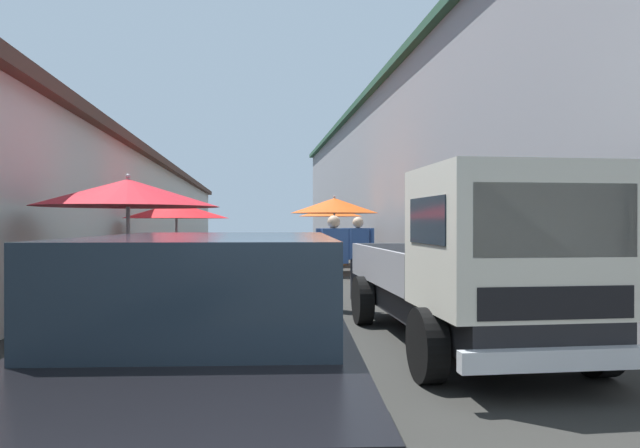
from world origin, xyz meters
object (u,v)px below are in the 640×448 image
(fruit_stall_near_right, at_px, (129,207))
(fruit_stall_far_right, at_px, (334,213))
(vendor_by_crates, at_px, (358,252))
(parked_scooter, at_px, (195,260))
(delivery_truck, at_px, (484,267))
(fruit_stall_far_left, at_px, (177,217))
(vendor_in_shade, at_px, (334,255))
(plastic_stool, at_px, (206,296))
(hatchback_car, at_px, (211,347))
(fruit_stall_near_left, at_px, (331,220))

(fruit_stall_near_right, bearing_deg, fruit_stall_far_right, -27.41)
(vendor_by_crates, height_order, parked_scooter, vendor_by_crates)
(delivery_truck, bearing_deg, fruit_stall_far_left, 28.07)
(fruit_stall_far_left, xyz_separation_m, delivery_truck, (-8.25, -4.40, -0.62))
(delivery_truck, height_order, vendor_in_shade, delivery_truck)
(fruit_stall_far_right, height_order, delivery_truck, fruit_stall_far_right)
(fruit_stall_far_right, height_order, plastic_stool, fruit_stall_far_right)
(delivery_truck, bearing_deg, hatchback_car, 128.58)
(fruit_stall_near_right, height_order, parked_scooter, fruit_stall_near_right)
(delivery_truck, relative_size, parked_scooter, 2.93)
(vendor_by_crates, bearing_deg, vendor_in_shade, 153.13)
(fruit_stall_far_left, distance_m, parked_scooter, 2.46)
(delivery_truck, xyz_separation_m, parked_scooter, (10.37, 4.18, -0.59))
(vendor_by_crates, distance_m, plastic_stool, 3.33)
(fruit_stall_far_left, relative_size, parked_scooter, 1.54)
(hatchback_car, relative_size, delivery_truck, 0.82)
(parked_scooter, bearing_deg, hatchback_car, -173.73)
(fruit_stall_near_left, bearing_deg, vendor_by_crates, 175.35)
(fruit_stall_far_right, xyz_separation_m, fruit_stall_near_left, (3.29, -0.40, -0.23))
(plastic_stool, bearing_deg, fruit_stall_far_right, -23.97)
(fruit_stall_near_left, distance_m, fruit_stall_near_right, 12.26)
(vendor_by_crates, distance_m, vendor_in_shade, 1.52)
(fruit_stall_near_right, relative_size, plastic_stool, 6.04)
(parked_scooter, bearing_deg, fruit_stall_far_right, -86.93)
(fruit_stall_far_left, relative_size, hatchback_car, 0.64)
(fruit_stall_near_left, xyz_separation_m, hatchback_car, (-16.11, 3.06, -0.85))
(hatchback_car, relative_size, vendor_in_shade, 2.44)
(parked_scooter, bearing_deg, fruit_stall_near_left, -51.71)
(vendor_in_shade, xyz_separation_m, plastic_stool, (-0.24, 2.17, -0.63))
(fruit_stall_far_right, distance_m, plastic_stool, 7.94)
(vendor_by_crates, bearing_deg, delivery_truck, -174.94)
(vendor_by_crates, bearing_deg, fruit_stall_far_right, -3.27)
(vendor_by_crates, distance_m, parked_scooter, 6.51)
(fruit_stall_far_left, height_order, vendor_in_shade, fruit_stall_far_left)
(fruit_stall_near_left, xyz_separation_m, vendor_in_shade, (-10.18, 1.40, -0.63))
(fruit_stall_near_left, distance_m, parked_scooter, 5.78)
(fruit_stall_near_left, relative_size, vendor_in_shade, 1.39)
(hatchback_car, xyz_separation_m, delivery_truck, (2.23, -2.79, 0.30))
(delivery_truck, distance_m, plastic_stool, 4.84)
(hatchback_car, distance_m, delivery_truck, 3.58)
(fruit_stall_far_left, height_order, delivery_truck, fruit_stall_far_left)
(vendor_by_crates, bearing_deg, fruit_stall_near_left, -4.65)
(hatchback_car, height_order, plastic_stool, hatchback_car)
(parked_scooter, height_order, plastic_stool, parked_scooter)
(hatchback_car, bearing_deg, fruit_stall_far_right, -11.73)
(fruit_stall_far_left, height_order, vendor_by_crates, fruit_stall_far_left)
(fruit_stall_near_left, relative_size, parked_scooter, 1.37)
(fruit_stall_near_right, bearing_deg, delivery_truck, -120.27)
(fruit_stall_far_right, relative_size, vendor_by_crates, 1.60)
(fruit_stall_near_left, bearing_deg, vendor_in_shade, 172.15)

